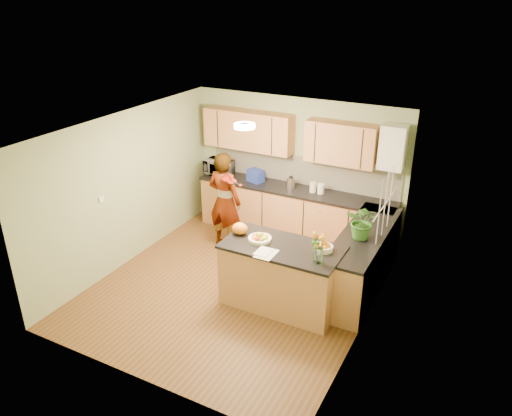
% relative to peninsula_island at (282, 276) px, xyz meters
% --- Properties ---
extents(floor, '(4.50, 4.50, 0.00)m').
position_rel_peninsula_island_xyz_m(floor, '(-0.80, 0.11, -0.48)').
color(floor, '#553618').
rests_on(floor, ground).
extents(ceiling, '(4.00, 4.50, 0.02)m').
position_rel_peninsula_island_xyz_m(ceiling, '(-0.80, 0.11, 2.02)').
color(ceiling, silver).
rests_on(ceiling, wall_back).
extents(wall_back, '(4.00, 0.02, 2.50)m').
position_rel_peninsula_island_xyz_m(wall_back, '(-0.80, 2.36, 0.77)').
color(wall_back, '#98A979').
rests_on(wall_back, floor).
extents(wall_front, '(4.00, 0.02, 2.50)m').
position_rel_peninsula_island_xyz_m(wall_front, '(-0.80, -2.14, 0.77)').
color(wall_front, '#98A979').
rests_on(wall_front, floor).
extents(wall_left, '(0.02, 4.50, 2.50)m').
position_rel_peninsula_island_xyz_m(wall_left, '(-2.80, 0.11, 0.77)').
color(wall_left, '#98A979').
rests_on(wall_left, floor).
extents(wall_right, '(0.02, 4.50, 2.50)m').
position_rel_peninsula_island_xyz_m(wall_right, '(1.20, 0.11, 0.77)').
color(wall_right, '#98A979').
rests_on(wall_right, floor).
extents(back_counter, '(3.64, 0.62, 0.94)m').
position_rel_peninsula_island_xyz_m(back_counter, '(-0.70, 2.05, -0.01)').
color(back_counter, '#C1834D').
rests_on(back_counter, floor).
extents(right_counter, '(0.62, 2.24, 0.94)m').
position_rel_peninsula_island_xyz_m(right_counter, '(0.90, 0.96, -0.01)').
color(right_counter, '#C1834D').
rests_on(right_counter, floor).
extents(splashback, '(3.60, 0.02, 0.52)m').
position_rel_peninsula_island_xyz_m(splashback, '(-0.70, 2.34, 0.72)').
color(splashback, '#EEE8CE').
rests_on(splashback, back_counter).
extents(upper_cabinets, '(3.20, 0.34, 0.70)m').
position_rel_peninsula_island_xyz_m(upper_cabinets, '(-0.98, 2.19, 1.37)').
color(upper_cabinets, '#C1834D').
rests_on(upper_cabinets, wall_back).
extents(boiler, '(0.40, 0.30, 0.86)m').
position_rel_peninsula_island_xyz_m(boiler, '(0.90, 2.20, 1.42)').
color(boiler, white).
rests_on(boiler, wall_back).
extents(window_right, '(0.01, 1.30, 1.05)m').
position_rel_peninsula_island_xyz_m(window_right, '(1.19, 0.71, 1.07)').
color(window_right, white).
rests_on(window_right, wall_right).
extents(light_switch, '(0.02, 0.09, 0.09)m').
position_rel_peninsula_island_xyz_m(light_switch, '(-2.79, -0.49, 0.82)').
color(light_switch, white).
rests_on(light_switch, wall_left).
extents(ceiling_lamp, '(0.30, 0.30, 0.07)m').
position_rel_peninsula_island_xyz_m(ceiling_lamp, '(-0.80, 0.41, 1.98)').
color(ceiling_lamp, '#FFEABF').
rests_on(ceiling_lamp, ceiling).
extents(peninsula_island, '(1.67, 0.85, 0.96)m').
position_rel_peninsula_island_xyz_m(peninsula_island, '(0.00, 0.00, 0.00)').
color(peninsula_island, '#C1834D').
rests_on(peninsula_island, floor).
extents(fruit_dish, '(0.33, 0.33, 0.12)m').
position_rel_peninsula_island_xyz_m(fruit_dish, '(-0.35, -0.00, 0.52)').
color(fruit_dish, beige).
rests_on(fruit_dish, peninsula_island).
extents(orange_bowl, '(0.25, 0.25, 0.15)m').
position_rel_peninsula_island_xyz_m(orange_bowl, '(0.55, 0.15, 0.54)').
color(orange_bowl, beige).
rests_on(orange_bowl, peninsula_island).
extents(flower_vase, '(0.25, 0.25, 0.46)m').
position_rel_peninsula_island_xyz_m(flower_vase, '(0.60, -0.18, 0.78)').
color(flower_vase, silver).
rests_on(flower_vase, peninsula_island).
extents(orange_bag, '(0.27, 0.24, 0.17)m').
position_rel_peninsula_island_xyz_m(orange_bag, '(-0.70, 0.05, 0.56)').
color(orange_bag, orange).
rests_on(orange_bag, peninsula_island).
extents(papers, '(0.24, 0.33, 0.01)m').
position_rel_peninsula_island_xyz_m(papers, '(-0.10, -0.30, 0.48)').
color(papers, white).
rests_on(papers, peninsula_island).
extents(violinist, '(0.67, 0.47, 1.74)m').
position_rel_peninsula_island_xyz_m(violinist, '(-1.62, 1.15, 0.39)').
color(violinist, tan).
rests_on(violinist, floor).
extents(violin, '(0.69, 0.60, 0.17)m').
position_rel_peninsula_island_xyz_m(violin, '(-1.42, 0.93, 0.91)').
color(violin, '#4D0D04').
rests_on(violin, violinist).
extents(microwave, '(0.53, 0.37, 0.29)m').
position_rel_peninsula_island_xyz_m(microwave, '(-2.28, 2.06, 0.60)').
color(microwave, white).
rests_on(microwave, back_counter).
extents(blue_box, '(0.33, 0.29, 0.23)m').
position_rel_peninsula_island_xyz_m(blue_box, '(-1.49, 2.05, 0.57)').
color(blue_box, '#213499').
rests_on(blue_box, back_counter).
extents(kettle, '(0.15, 0.15, 0.28)m').
position_rel_peninsula_island_xyz_m(kettle, '(-0.77, 2.03, 0.58)').
color(kettle, silver).
rests_on(kettle, back_counter).
extents(jar_cream, '(0.12, 0.12, 0.18)m').
position_rel_peninsula_island_xyz_m(jar_cream, '(-0.37, 2.06, 0.55)').
color(jar_cream, beige).
rests_on(jar_cream, back_counter).
extents(jar_white, '(0.15, 0.15, 0.18)m').
position_rel_peninsula_island_xyz_m(jar_white, '(-0.22, 2.06, 0.55)').
color(jar_white, white).
rests_on(jar_white, back_counter).
extents(potted_plant, '(0.50, 0.44, 0.52)m').
position_rel_peninsula_island_xyz_m(potted_plant, '(0.90, 0.77, 0.72)').
color(potted_plant, '#367025').
rests_on(potted_plant, right_counter).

